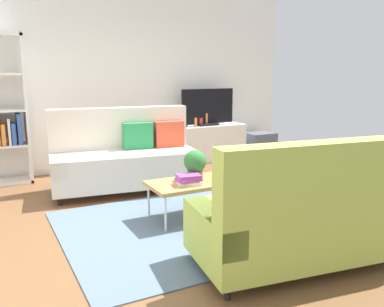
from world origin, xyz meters
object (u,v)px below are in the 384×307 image
coffee_table (199,183)px  table_book_0 (189,183)px  bottle_1 (201,122)px  bottle_2 (207,119)px  vase_0 (176,122)px  potted_plant (195,163)px  tv (208,108)px  vase_1 (184,121)px  storage_trunk (260,144)px  couch_beige (125,157)px  couch_green (309,214)px  bottle_0 (196,122)px  tv_console (207,143)px

coffee_table → table_book_0: table_book_0 is taller
bottle_1 → bottle_2: bearing=0.0°
table_book_0 → vase_0: 2.84m
potted_plant → bottle_2: bearing=58.1°
tv → vase_1: bearing=170.6°
coffee_table → storage_trunk: size_ratio=2.12×
vase_0 → table_book_0: bearing=-112.6°
tv → bottle_1: (-0.14, -0.02, -0.24)m
couch_beige → vase_0: bearing=-131.9°
couch_beige → storage_trunk: (2.97, 0.95, -0.23)m
table_book_0 → bottle_2: size_ratio=1.10×
vase_0 → couch_green: bearing=-99.3°
vase_0 → bottle_0: size_ratio=1.06×
bottle_2 → storage_trunk: bearing=-3.0°
couch_green → vase_1: (0.80, 3.94, 0.29)m
couch_beige → storage_trunk: 3.13m
couch_green → vase_0: 4.00m
potted_plant → table_book_0: size_ratio=1.38×
table_book_0 → couch_green: bearing=-71.6°
couch_green → tv: size_ratio=2.00×
vase_1 → bottle_0: bearing=-27.3°
bottle_0 → bottle_1: size_ratio=1.07×
tv_console → bottle_2: (-0.03, -0.04, 0.43)m
potted_plant → table_book_0: (-0.16, -0.15, -0.16)m
coffee_table → storage_trunk: 3.52m
coffee_table → bottle_1: bearing=60.9°
couch_green → bottle_2: 4.04m
couch_beige → vase_1: 1.84m
couch_green → potted_plant: (-0.29, 1.48, 0.16)m
couch_green → tv_console: 4.08m
potted_plant → vase_1: vase_1 is taller
vase_0 → storage_trunk: bearing=-5.1°
vase_0 → bottle_1: 0.45m
couch_green → tv: tv is taller
potted_plant → vase_1: size_ratio=1.80×
coffee_table → bottle_1: size_ratio=7.68×
coffee_table → vase_1: bearing=66.9°
couch_beige → bottle_0: bearing=-140.5°
couch_green → vase_1: size_ratio=10.84×
couch_beige → couch_green: (0.65, -2.84, 0.00)m
vase_1 → bottle_1: vase_1 is taller
coffee_table → vase_0: vase_0 is taller
tv → bottle_1: tv is taller
couch_green → table_book_0: couch_green is taller
tv_console → bottle_1: size_ratio=9.77×
coffee_table → vase_1: (1.08, 2.52, 0.34)m
coffee_table → tv_console: tv_console is taller
storage_trunk → vase_0: bearing=174.9°
storage_trunk → couch_green: bearing=-121.5°
coffee_table → bottle_0: size_ratio=7.19×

